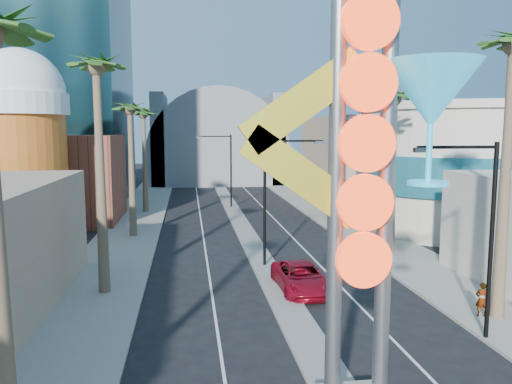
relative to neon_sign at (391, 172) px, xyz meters
name	(u,v)px	position (x,y,z in m)	size (l,w,h in m)	color
sidewalk_west	(134,225)	(-10.32, 32.04, -7.23)	(5.00, 100.00, 0.15)	gray
sidewalk_east	(340,220)	(8.68, 32.04, -7.23)	(5.00, 100.00, 0.15)	gray
median	(237,217)	(-0.82, 35.04, -7.23)	(1.60, 84.00, 0.15)	gray
brick_filler_west	(64,179)	(-16.82, 35.04, -3.31)	(10.00, 10.00, 8.00)	brown
filler_east	(360,159)	(15.18, 45.04, -2.31)	(10.00, 20.00, 10.00)	tan
beer_mug	(22,138)	(-17.82, 27.04, 0.54)	(7.00, 7.00, 14.50)	#AC5117
turquoise_building	(455,168)	(17.18, 27.04, -2.06)	(16.60, 16.60, 10.60)	beige
canopy	(216,156)	(-0.82, 69.04, -3.00)	(22.00, 16.00, 22.00)	slate
neon_sign	(391,172)	(0.00, 0.00, 0.00)	(6.53, 2.60, 12.55)	gray
streetlight_0	(274,189)	(-0.27, 17.04, -2.43)	(3.79, 0.25, 8.00)	black
streetlight_1	(226,163)	(-1.36, 41.04, -2.43)	(3.79, 0.25, 8.00)	black
streetlight_2	(481,223)	(5.91, 5.04, -2.47)	(3.45, 0.25, 8.00)	black
palm_1	(97,81)	(-9.82, 13.04, 3.52)	(2.40, 2.40, 12.70)	brown
palm_2	(130,117)	(-9.82, 27.04, 2.17)	(2.40, 2.40, 11.20)	brown
palm_3	(143,120)	(-9.82, 39.04, 2.17)	(2.40, 2.40, 11.20)	brown
palm_5	(512,63)	(8.18, 7.04, 3.96)	(2.40, 2.40, 13.20)	brown
palm_6	(395,108)	(8.18, 19.04, 2.62)	(2.40, 2.40, 11.70)	brown
palm_7	(340,104)	(8.18, 31.04, 3.52)	(2.40, 2.40, 12.70)	brown
red_pickup	(301,277)	(0.38, 12.19, -6.58)	(2.41, 5.24, 1.46)	maroon
pedestrian_a	(482,299)	(7.50, 7.17, -6.38)	(0.56, 0.37, 1.55)	gray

